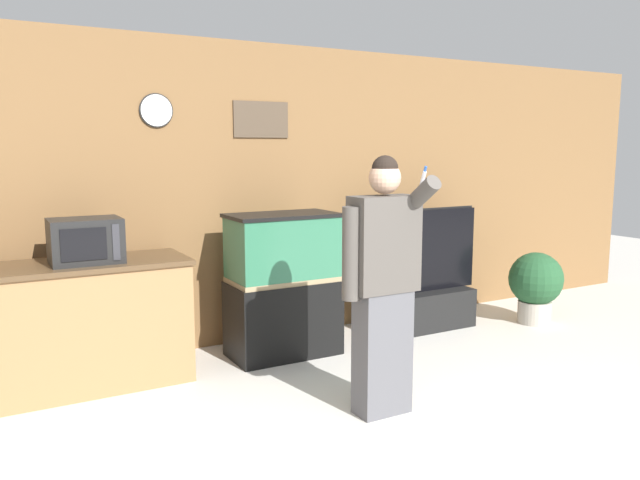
{
  "coord_description": "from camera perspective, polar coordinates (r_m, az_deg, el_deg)",
  "views": [
    {
      "loc": [
        -2.04,
        -1.98,
        1.71
      ],
      "look_at": [
        0.13,
        1.9,
        1.05
      ],
      "focal_mm": 35.0,
      "sensor_mm": 36.0,
      "label": 1
    }
  ],
  "objects": [
    {
      "name": "tv_on_stand",
      "position": [
        6.01,
        9.26,
        -4.92
      ],
      "size": [
        1.24,
        0.4,
        1.15
      ],
      "color": "black",
      "rests_on": "ground_plane"
    },
    {
      "name": "aquarium_on_stand",
      "position": [
        5.15,
        -3.41,
        -4.13
      ],
      "size": [
        0.89,
        0.49,
        1.18
      ],
      "color": "black",
      "rests_on": "ground_plane"
    },
    {
      "name": "potted_plant",
      "position": [
        6.46,
        19.12,
        -3.77
      ],
      "size": [
        0.52,
        0.52,
        0.7
      ],
      "color": "#B2A899",
      "rests_on": "ground_plane"
    },
    {
      "name": "counter_island",
      "position": [
        4.79,
        -21.63,
        -7.32
      ],
      "size": [
        1.62,
        0.64,
        0.91
      ],
      "color": "olive",
      "rests_on": "ground_plane"
    },
    {
      "name": "person_standing",
      "position": [
        3.97,
        5.73,
        -3.87
      ],
      "size": [
        0.52,
        0.4,
        1.66
      ],
      "color": "#515156",
      "rests_on": "ground_plane"
    },
    {
      "name": "microwave",
      "position": [
        4.65,
        -20.65,
        -0.06
      ],
      "size": [
        0.48,
        0.36,
        0.31
      ],
      "color": "black",
      "rests_on": "counter_island"
    },
    {
      "name": "wall_back_paneled",
      "position": [
        5.47,
        -7.26,
        4.09
      ],
      "size": [
        10.0,
        0.08,
        2.6
      ],
      "color": "brown",
      "rests_on": "ground_plane"
    }
  ]
}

